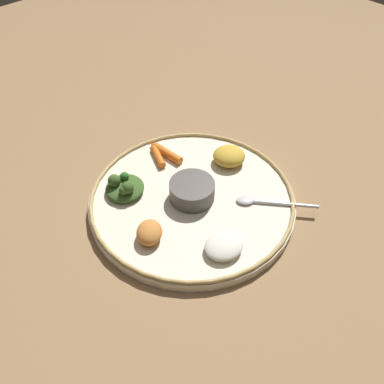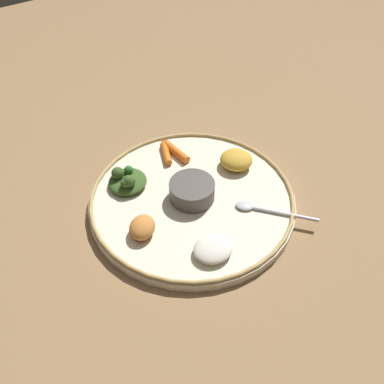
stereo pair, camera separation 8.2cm
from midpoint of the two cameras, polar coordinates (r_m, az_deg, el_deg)
name	(u,v)px [view 2 (the right image)]	position (r m, az deg, el deg)	size (l,w,h in m)	color
ground_plane	(192,204)	(0.84, 2.78, -1.75)	(2.40, 2.40, 0.00)	olive
platter	(192,201)	(0.83, 2.80, -1.32)	(0.41, 0.41, 0.02)	beige
platter_rim	(192,196)	(0.82, 2.83, -0.73)	(0.40, 0.40, 0.01)	tan
center_bowl	(192,190)	(0.81, 2.87, 0.12)	(0.09, 0.09, 0.04)	#4C4742
spoon	(263,209)	(0.82, 12.45, -2.49)	(0.11, 0.13, 0.01)	silver
greens_pile	(127,180)	(0.84, -6.16, 1.45)	(0.11, 0.11, 0.04)	#385623
carrot_near_spoon	(174,150)	(0.92, 0.10, 5.60)	(0.02, 0.09, 0.02)	orange
carrot_outer	(166,152)	(0.91, -1.06, 5.38)	(0.04, 0.08, 0.02)	orange
mound_rice_white	(213,249)	(0.73, 6.08, -7.90)	(0.07, 0.06, 0.02)	silver
mound_squash	(142,227)	(0.76, -3.74, -4.99)	(0.06, 0.05, 0.03)	#C67A38
mound_lentil_yellow	(236,160)	(0.89, 8.65, 4.23)	(0.07, 0.06, 0.03)	gold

